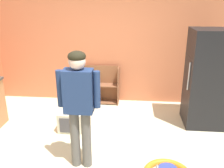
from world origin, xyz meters
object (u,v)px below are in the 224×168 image
refrigerator (207,79)px  pet_carrier (72,118)px  standing_person (79,100)px  bookshelf (99,87)px

refrigerator → pet_carrier: size_ratio=3.22×
refrigerator → standing_person: (-2.03, -1.44, 0.12)m
refrigerator → bookshelf: size_ratio=2.09×
refrigerator → pet_carrier: (-2.42, -0.40, -0.71)m
standing_person → refrigerator: bearing=35.4°
refrigerator → bookshelf: 2.31m
pet_carrier → bookshelf: bearing=75.2°
standing_person → pet_carrier: 1.39m
refrigerator → bookshelf: bearing=159.3°
bookshelf → refrigerator: bearing=-20.7°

